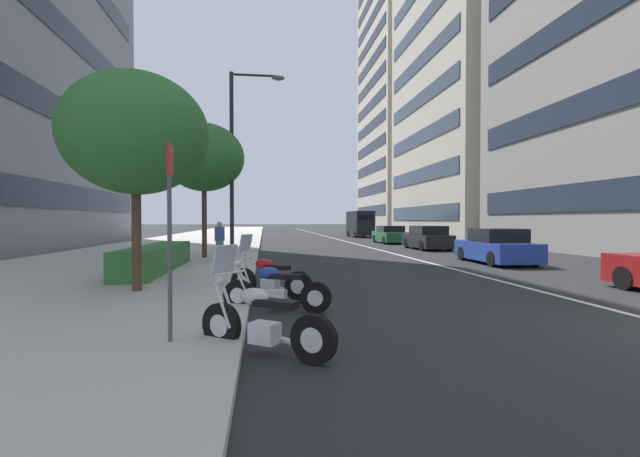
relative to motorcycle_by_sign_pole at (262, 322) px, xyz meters
name	(u,v)px	position (x,y,z in m)	size (l,w,h in m)	color
sidewalk_right_plaza	(194,242)	(29.66, 5.55, -0.37)	(160.00, 10.55, 0.15)	#B2ADA3
lane_centre_stripe	(338,239)	(34.66, -7.07, -0.44)	(110.00, 0.16, 0.01)	silver
motorcycle_by_sign_pole	(262,322)	(0.00, 0.00, 0.00)	(1.39, 1.82, 1.48)	black
motorcycle_mid_row	(275,291)	(2.71, -0.25, -0.03)	(0.90, 2.15, 1.09)	black
motorcycle_second_in_row	(269,279)	(4.25, -0.14, 0.01)	(1.26, 1.90, 1.49)	black
car_approaching_light	(496,247)	(11.25, -9.82, 0.24)	(4.45, 2.11, 1.48)	navy
car_mid_block_traffic	(427,238)	(20.01, -10.22, 0.26)	(4.34, 1.91, 1.49)	black
car_far_down_avenue	(390,235)	(27.31, -9.98, 0.22)	(4.30, 1.94, 1.40)	#236038
delivery_van_ahead	(360,223)	(40.21, -10.46, 1.06)	(5.35, 2.11, 2.82)	black
parking_sign_by_curb	(170,222)	(0.27, 1.26, 1.36)	(0.32, 0.06, 2.76)	#47494C
street_lamp_with_banners	(240,147)	(13.86, 1.06, 4.70)	(1.26, 2.48, 8.33)	#232326
clipped_hedge_bed	(157,258)	(9.15, 3.56, 0.12)	(6.50, 1.10, 0.83)	#337033
street_tree_by_lamp_post	(136,134)	(4.82, 2.98, 3.43)	(3.38, 3.38, 5.16)	#473323
street_tree_mid_sidewalk	(204,158)	(14.09, 2.65, 4.22)	(3.60, 3.60, 6.05)	#473323
pedestrian_on_plaza	(220,241)	(12.28, 1.80, 0.53)	(0.29, 0.42, 1.64)	#3F724C
office_tower_near_left	(500,87)	(37.82, -25.30, 15.78)	(20.45, 17.87, 32.44)	beige
office_tower_far_left_down_avenue	(422,100)	(59.31, -24.74, 20.33)	(18.79, 16.76, 41.54)	beige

